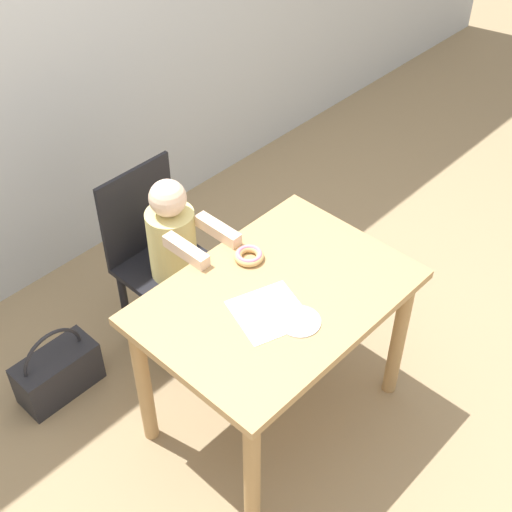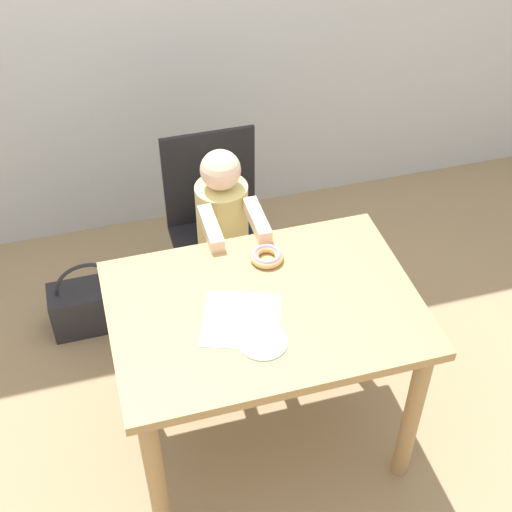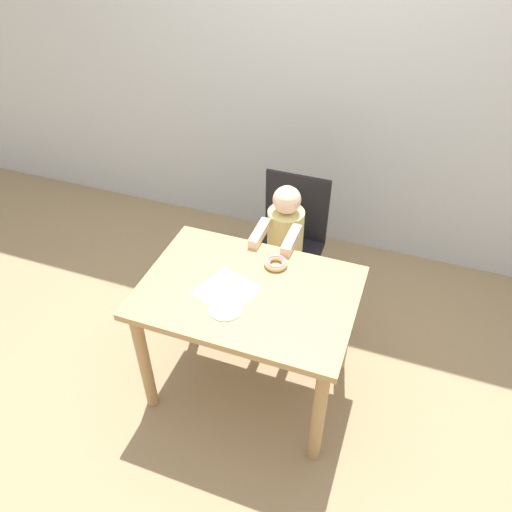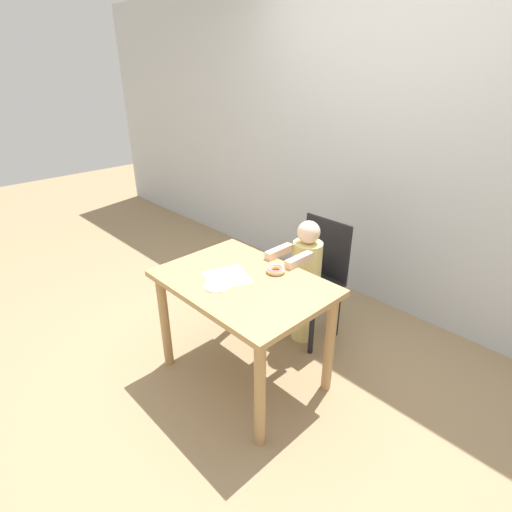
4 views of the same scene
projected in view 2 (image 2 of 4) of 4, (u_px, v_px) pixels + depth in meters
ground_plane at (263, 433)px, 2.76m from camera, size 12.00×12.00×0.00m
dining_table at (265, 330)px, 2.36m from camera, size 1.00×0.70×0.71m
chair at (218, 233)px, 2.95m from camera, size 0.38×0.36×0.87m
child_figure at (224, 246)px, 2.86m from camera, size 0.22×0.40×0.92m
donut at (267, 256)px, 2.43m from camera, size 0.11×0.11×0.03m
napkin at (241, 320)px, 2.23m from camera, size 0.31×0.31×0.00m
handbag at (92, 305)px, 3.11m from camera, size 0.36×0.17×0.36m
plate at (263, 342)px, 2.16m from camera, size 0.15×0.15×0.01m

